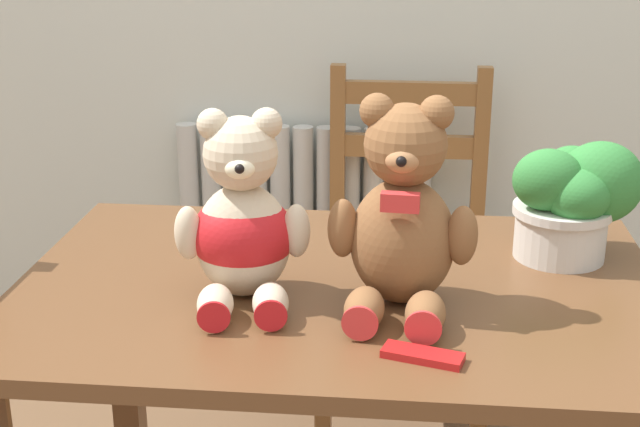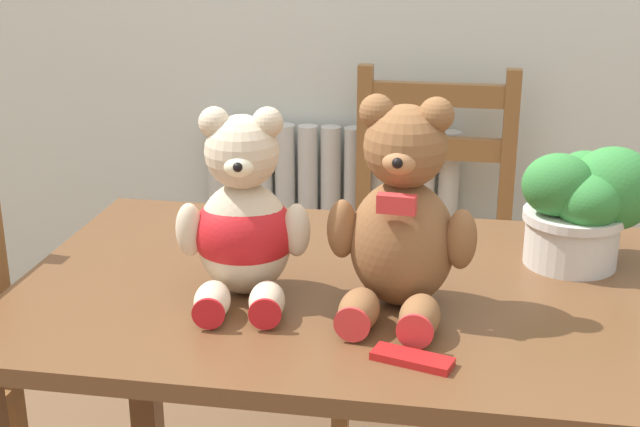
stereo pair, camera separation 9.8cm
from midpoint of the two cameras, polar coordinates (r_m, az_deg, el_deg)
The scene contains 7 objects.
radiator at distance 2.64m, azimuth -2.10°, elevation -3.34°, with size 0.74×0.10×0.77m.
dining_table at distance 1.60m, azimuth -0.62°, elevation -8.53°, with size 1.12×0.75×0.75m.
wooden_chair_behind at distance 2.37m, azimuth 4.29°, elevation -2.84°, with size 0.43×0.45×0.96m.
teddy_bear_left at distance 1.46m, azimuth -6.91°, elevation -0.73°, with size 0.22×0.24×0.32m.
teddy_bear_right at distance 1.41m, azimuth 3.33°, elevation -0.33°, with size 0.24×0.25×0.35m.
potted_plant at distance 1.67m, azimuth 14.25°, elevation 1.01°, with size 0.24×0.20×0.22m.
chocolate_bar at distance 1.30m, azimuth 4.41°, elevation -9.08°, with size 0.12×0.04×0.01m, color red.
Camera 1 is at (0.11, -1.03, 1.37)m, focal length 50.00 mm.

